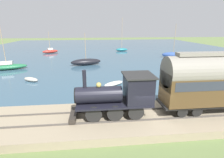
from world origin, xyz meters
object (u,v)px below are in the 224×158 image
at_px(sailboat_blue, 173,55).
at_px(rowboat_mid_harbor, 114,83).
at_px(passenger_coach, 220,79).
at_px(rowboat_off_pier, 198,88).
at_px(sailboat_red, 50,51).
at_px(rowboat_near_shore, 31,79).
at_px(steam_locomotive, 121,93).
at_px(rowboat_far_out, 197,73).
at_px(sailboat_black, 86,62).
at_px(sailboat_teal, 122,49).
at_px(sailboat_green, 7,66).

relative_size(sailboat_blue, rowboat_mid_harbor, 2.58).
height_order(passenger_coach, sailboat_blue, sailboat_blue).
relative_size(passenger_coach, rowboat_off_pier, 3.02).
xyz_separation_m(sailboat_red, rowboat_near_shore, (-25.66, -3.32, -0.22)).
relative_size(steam_locomotive, passenger_coach, 0.67).
distance_m(passenger_coach, rowboat_far_out, 13.64).
relative_size(sailboat_blue, rowboat_near_shore, 3.18).
relative_size(sailboat_black, rowboat_far_out, 2.45).
relative_size(steam_locomotive, sailboat_teal, 0.63).
bearing_deg(sailboat_black, rowboat_far_out, -130.41).
xyz_separation_m(passenger_coach, sailboat_green, (18.35, 23.38, -2.61)).
bearing_deg(sailboat_green, sailboat_black, -96.51).
height_order(steam_locomotive, sailboat_teal, sailboat_teal).
height_order(sailboat_green, sailboat_teal, sailboat_teal).
distance_m(sailboat_red, rowboat_near_shore, 25.87).
height_order(sailboat_red, rowboat_mid_harbor, sailboat_red).
bearing_deg(sailboat_black, rowboat_mid_harbor, -175.22).
distance_m(passenger_coach, sailboat_blue, 27.86).
bearing_deg(sailboat_red, rowboat_near_shore, 157.35).
bearing_deg(rowboat_off_pier, rowboat_far_out, -84.97).
bearing_deg(rowboat_near_shore, passenger_coach, -93.48).
relative_size(sailboat_black, rowboat_off_pier, 2.00).
distance_m(sailboat_green, sailboat_red, 18.80).
height_order(sailboat_blue, rowboat_mid_harbor, sailboat_blue).
relative_size(rowboat_near_shore, rowboat_far_out, 0.98).
relative_size(rowboat_far_out, rowboat_mid_harbor, 0.83).
distance_m(sailboat_green, rowboat_off_pier, 28.61).
distance_m(sailboat_green, sailboat_teal, 30.17).
relative_size(sailboat_green, sailboat_teal, 0.93).
bearing_deg(rowboat_off_pier, passenger_coach, 103.56).
distance_m(sailboat_blue, rowboat_near_shore, 30.10).
xyz_separation_m(sailboat_blue, sailboat_teal, (12.29, 9.78, -0.14)).
height_order(sailboat_teal, rowboat_off_pier, sailboat_teal).
distance_m(rowboat_off_pier, rowboat_mid_harbor, 9.65).
height_order(sailboat_red, rowboat_near_shore, sailboat_red).
bearing_deg(steam_locomotive, rowboat_near_shore, 41.50).
height_order(rowboat_far_out, rowboat_mid_harbor, rowboat_far_out).
bearing_deg(sailboat_teal, passenger_coach, 177.85).
bearing_deg(steam_locomotive, rowboat_mid_harbor, -3.36).
relative_size(sailboat_blue, rowboat_far_out, 3.12).
bearing_deg(passenger_coach, sailboat_black, 27.16).
height_order(passenger_coach, rowboat_mid_harbor, passenger_coach).
xyz_separation_m(sailboat_green, rowboat_off_pier, (-12.25, -25.85, -0.33)).
distance_m(rowboat_off_pier, rowboat_far_out, 6.79).
relative_size(sailboat_blue, sailboat_red, 1.34).
distance_m(sailboat_teal, rowboat_off_pier, 32.71).
height_order(sailboat_green, sailboat_red, sailboat_green).
distance_m(sailboat_blue, sailboat_green, 33.10).
height_order(sailboat_blue, sailboat_green, sailboat_green).
distance_m(steam_locomotive, sailboat_blue, 30.91).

